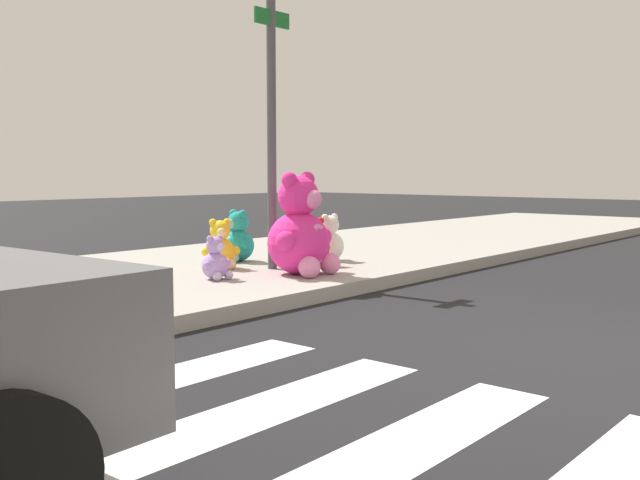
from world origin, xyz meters
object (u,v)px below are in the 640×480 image
Objects in this scene: plush_pink_large at (301,234)px; plush_white at (329,242)px; sign_pole at (272,127)px; plush_lavender at (216,262)px; plush_yellow at (220,249)px; plush_red at (314,246)px; plush_teal at (237,241)px.

plush_pink_large is 1.35m from plush_white.
sign_pole reaches higher than plush_pink_large.
sign_pole is at bearing 179.78° from plush_white.
plush_pink_large reaches higher than plush_white.
plush_yellow is (0.62, 0.62, 0.05)m from plush_lavender.
plush_red is (0.72, 0.43, -0.23)m from plush_pink_large.
plush_lavender is at bearing -141.50° from plush_teal.
plush_teal is at bearing 75.95° from sign_pole.
plush_yellow reaches higher than plush_red.
plush_white is (0.85, -0.85, -0.02)m from plush_teal.
plush_red is (0.59, -0.15, -1.46)m from sign_pole.
sign_pole reaches higher than plush_white.
plush_pink_large is at bearing -76.43° from plush_yellow.
plush_red is 1.61m from plush_lavender.
plush_white reaches higher than plush_yellow.
sign_pole reaches higher than plush_lavender.
plush_white reaches higher than plush_lavender.
plush_teal is (0.61, 0.36, 0.03)m from plush_yellow.
plush_teal is (0.21, 0.84, -1.43)m from sign_pole.
plush_pink_large reaches higher than plush_yellow.
sign_pole is 6.64× the size of plush_lavender.
plush_white reaches higher than plush_red.
plush_white is at bearing -45.00° from plush_teal.
sign_pole is 1.80m from plush_white.
sign_pole is 5.18× the size of plush_white.
plush_yellow is 0.98× the size of plush_white.
plush_yellow is (-0.26, 1.07, -0.22)m from plush_pink_large.
plush_yellow is at bearing 129.07° from sign_pole.
plush_teal is at bearing 30.38° from plush_yellow.
plush_lavender is 1.57m from plush_teal.
sign_pole reaches higher than plush_yellow.
sign_pole is at bearing 7.45° from plush_lavender.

